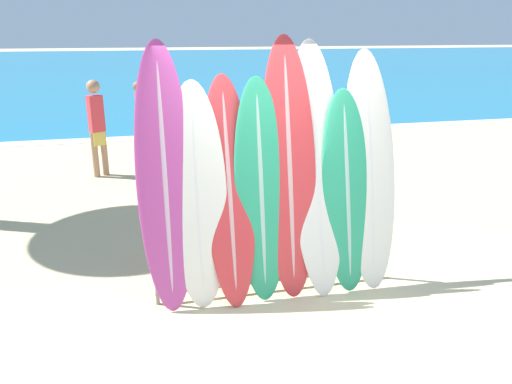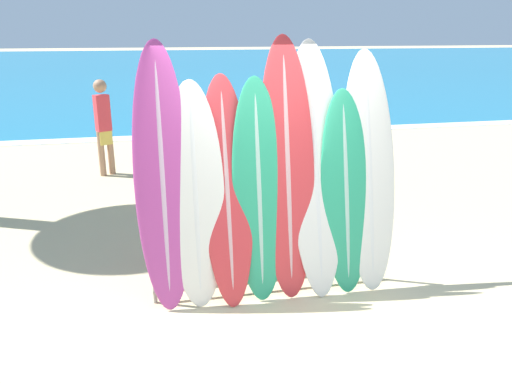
{
  "view_description": "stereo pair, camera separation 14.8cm",
  "coord_description": "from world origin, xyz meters",
  "px_view_note": "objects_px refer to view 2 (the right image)",
  "views": [
    {
      "loc": [
        -1.44,
        -3.77,
        2.63
      ],
      "look_at": [
        -0.14,
        1.58,
        0.85
      ],
      "focal_mm": 35.0,
      "sensor_mm": 36.0,
      "label": 1
    },
    {
      "loc": [
        -1.29,
        -3.8,
        2.63
      ],
      "look_at": [
        -0.14,
        1.58,
        0.85
      ],
      "focal_mm": 35.0,
      "sensor_mm": 36.0,
      "label": 2
    }
  ],
  "objects_px": {
    "surfboard_rack": "(272,251)",
    "surfboard_slot_3": "(259,191)",
    "surfboard_slot_4": "(287,169)",
    "person_mid_beach": "(216,145)",
    "surfboard_slot_6": "(345,192)",
    "surfboard_slot_2": "(227,191)",
    "surfboard_slot_5": "(315,169)",
    "person_far_right": "(103,124)",
    "person_near_water": "(168,136)",
    "surfboard_slot_7": "(369,171)",
    "surfboard_slot_1": "(195,196)",
    "person_far_left": "(147,114)",
    "surfboard_slot_0": "(163,179)"
  },
  "relations": [
    {
      "from": "person_near_water",
      "to": "surfboard_slot_7",
      "type": "bearing_deg",
      "value": 3.93
    },
    {
      "from": "surfboard_slot_5",
      "to": "person_far_left",
      "type": "relative_size",
      "value": 1.62
    },
    {
      "from": "surfboard_slot_0",
      "to": "surfboard_slot_3",
      "type": "distance_m",
      "value": 0.95
    },
    {
      "from": "surfboard_slot_0",
      "to": "surfboard_slot_4",
      "type": "height_order",
      "value": "surfboard_slot_4"
    },
    {
      "from": "person_far_left",
      "to": "surfboard_slot_7",
      "type": "bearing_deg",
      "value": -165.76
    },
    {
      "from": "person_mid_beach",
      "to": "surfboard_slot_2",
      "type": "bearing_deg",
      "value": -17.97
    },
    {
      "from": "surfboard_slot_6",
      "to": "person_mid_beach",
      "type": "relative_size",
      "value": 1.27
    },
    {
      "from": "surfboard_slot_0",
      "to": "surfboard_slot_1",
      "type": "bearing_deg",
      "value": -6.07
    },
    {
      "from": "person_mid_beach",
      "to": "person_far_left",
      "type": "distance_m",
      "value": 3.77
    },
    {
      "from": "surfboard_rack",
      "to": "surfboard_slot_1",
      "type": "xyz_separation_m",
      "value": [
        -0.77,
        0.02,
        0.65
      ]
    },
    {
      "from": "surfboard_slot_0",
      "to": "person_far_left",
      "type": "height_order",
      "value": "surfboard_slot_0"
    },
    {
      "from": "surfboard_slot_3",
      "to": "person_far_right",
      "type": "distance_m",
      "value": 5.3
    },
    {
      "from": "surfboard_slot_4",
      "to": "person_mid_beach",
      "type": "xyz_separation_m",
      "value": [
        -0.31,
        3.08,
        -0.41
      ]
    },
    {
      "from": "surfboard_rack",
      "to": "surfboard_slot_4",
      "type": "xyz_separation_m",
      "value": [
        0.17,
        0.08,
        0.85
      ]
    },
    {
      "from": "surfboard_rack",
      "to": "surfboard_slot_1",
      "type": "relative_size",
      "value": 1.12
    },
    {
      "from": "surfboard_slot_2",
      "to": "person_near_water",
      "type": "relative_size",
      "value": 1.35
    },
    {
      "from": "surfboard_slot_3",
      "to": "person_far_right",
      "type": "relative_size",
      "value": 1.24
    },
    {
      "from": "surfboard_slot_4",
      "to": "surfboard_slot_7",
      "type": "bearing_deg",
      "value": -0.06
    },
    {
      "from": "surfboard_slot_4",
      "to": "surfboard_slot_6",
      "type": "xyz_separation_m",
      "value": [
        0.61,
        -0.06,
        -0.26
      ]
    },
    {
      "from": "surfboard_rack",
      "to": "surfboard_slot_3",
      "type": "bearing_deg",
      "value": 167.9
    },
    {
      "from": "person_far_left",
      "to": "surfboard_slot_5",
      "type": "bearing_deg",
      "value": -170.22
    },
    {
      "from": "surfboard_slot_0",
      "to": "surfboard_slot_2",
      "type": "height_order",
      "value": "surfboard_slot_0"
    },
    {
      "from": "surfboard_slot_3",
      "to": "surfboard_slot_0",
      "type": "bearing_deg",
      "value": 178.59
    },
    {
      "from": "surfboard_slot_6",
      "to": "person_near_water",
      "type": "distance_m",
      "value": 4.27
    },
    {
      "from": "surfboard_slot_3",
      "to": "person_far_right",
      "type": "bearing_deg",
      "value": 110.56
    },
    {
      "from": "surfboard_slot_0",
      "to": "surfboard_slot_4",
      "type": "xyz_separation_m",
      "value": [
        1.24,
        0.02,
        0.02
      ]
    },
    {
      "from": "surfboard_slot_0",
      "to": "person_near_water",
      "type": "height_order",
      "value": "surfboard_slot_0"
    },
    {
      "from": "surfboard_rack",
      "to": "person_mid_beach",
      "type": "distance_m",
      "value": 3.19
    },
    {
      "from": "surfboard_slot_2",
      "to": "person_far_right",
      "type": "bearing_deg",
      "value": 107.4
    },
    {
      "from": "surfboard_slot_2",
      "to": "surfboard_slot_5",
      "type": "relative_size",
      "value": 0.88
    },
    {
      "from": "surfboard_slot_7",
      "to": "person_far_right",
      "type": "bearing_deg",
      "value": 121.8
    },
    {
      "from": "surfboard_slot_1",
      "to": "surfboard_slot_4",
      "type": "bearing_deg",
      "value": 3.4
    },
    {
      "from": "surfboard_rack",
      "to": "surfboard_slot_7",
      "type": "distance_m",
      "value": 1.31
    },
    {
      "from": "surfboard_slot_6",
      "to": "surfboard_rack",
      "type": "bearing_deg",
      "value": -178.78
    },
    {
      "from": "surfboard_rack",
      "to": "person_far_left",
      "type": "xyz_separation_m",
      "value": [
        -1.2,
        6.77,
        0.41
      ]
    },
    {
      "from": "surfboard_slot_5",
      "to": "surfboard_slot_7",
      "type": "height_order",
      "value": "surfboard_slot_5"
    },
    {
      "from": "surfboard_slot_7",
      "to": "person_far_left",
      "type": "height_order",
      "value": "surfboard_slot_7"
    },
    {
      "from": "surfboard_slot_4",
      "to": "person_far_right",
      "type": "bearing_deg",
      "value": 113.78
    },
    {
      "from": "surfboard_slot_1",
      "to": "surfboard_slot_4",
      "type": "relative_size",
      "value": 0.84
    },
    {
      "from": "surfboard_slot_2",
      "to": "person_far_right",
      "type": "distance_m",
      "value": 5.17
    },
    {
      "from": "surfboard_slot_0",
      "to": "surfboard_slot_6",
      "type": "bearing_deg",
      "value": -1.12
    },
    {
      "from": "person_far_right",
      "to": "surfboard_slot_4",
      "type": "bearing_deg",
      "value": 85.25
    },
    {
      "from": "surfboard_slot_0",
      "to": "surfboard_rack",
      "type": "bearing_deg",
      "value": -2.81
    },
    {
      "from": "surfboard_slot_1",
      "to": "surfboard_rack",
      "type": "bearing_deg",
      "value": -1.53
    },
    {
      "from": "surfboard_rack",
      "to": "surfboard_slot_0",
      "type": "bearing_deg",
      "value": 177.19
    },
    {
      "from": "surfboard_slot_3",
      "to": "person_near_water",
      "type": "distance_m",
      "value": 4.0
    },
    {
      "from": "surfboard_slot_1",
      "to": "person_near_water",
      "type": "height_order",
      "value": "surfboard_slot_1"
    },
    {
      "from": "person_mid_beach",
      "to": "person_far_right",
      "type": "bearing_deg",
      "value": -147.12
    },
    {
      "from": "surfboard_slot_1",
      "to": "person_near_water",
      "type": "bearing_deg",
      "value": 91.42
    },
    {
      "from": "surfboard_slot_3",
      "to": "person_mid_beach",
      "type": "bearing_deg",
      "value": 90.17
    }
  ]
}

